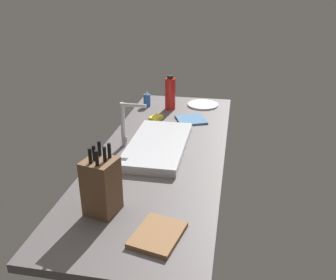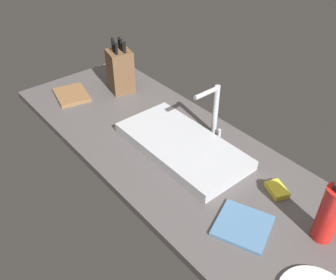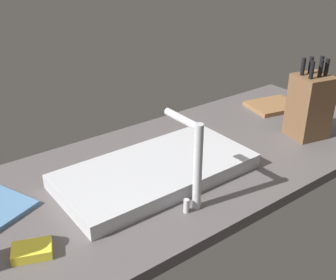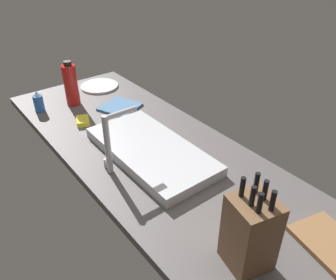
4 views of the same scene
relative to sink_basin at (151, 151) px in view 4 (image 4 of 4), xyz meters
The scene contains 10 objects.
countertop_slab 4.79cm from the sink_basin, 101.70° to the right, with size 189.57×66.70×3.50cm, color #514C4C.
sink_basin is the anchor object (origin of this frame).
faucet 21.79cm from the sink_basin, 87.82° to the left, with size 5.50×14.35×24.97cm.
knife_block 62.18cm from the sink_basin, behind, with size 14.47×14.22×28.91cm.
cutting_board 73.87cm from the sink_basin, 168.05° to the right, with size 20.28×15.95×1.80cm, color brown.
soap_bottle 72.19cm from the sink_basin, 18.25° to the left, with size 5.03×5.03×11.47cm.
water_bottle 66.15cm from the sink_basin, ahead, with size 7.27×7.27×24.01cm.
dinner_plate 79.00cm from the sink_basin, 12.25° to the right, with size 22.09×22.09×1.20cm, color white.
dish_towel 47.45cm from the sink_basin, 14.90° to the right, with size 18.08×17.69×1.20cm, color teal.
dish_sponge 44.20cm from the sink_basin, 13.83° to the left, with size 9.00×6.00×2.40cm, color yellow.
Camera 4 is at (-97.64, 69.67, 86.52)cm, focal length 36.46 mm.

